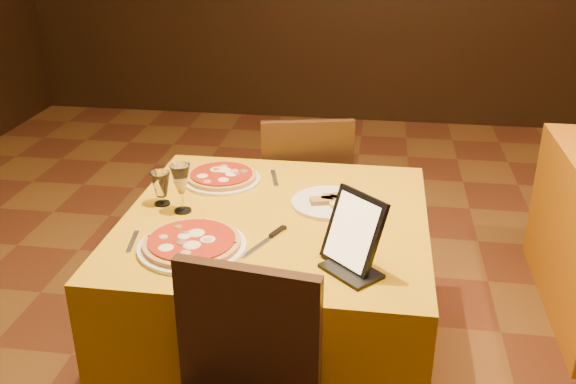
# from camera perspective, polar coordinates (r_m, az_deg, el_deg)

# --- Properties ---
(floor) EXTENTS (6.00, 7.00, 0.01)m
(floor) POSITION_cam_1_polar(r_m,az_deg,el_deg) (2.76, 3.69, -16.44)
(floor) COLOR #5E2D19
(floor) RESTS_ON ground
(main_table) EXTENTS (1.10, 1.10, 0.75)m
(main_table) POSITION_cam_1_polar(r_m,az_deg,el_deg) (2.53, -1.07, -9.79)
(main_table) COLOR #C18A0C
(main_table) RESTS_ON floor
(chair_main_far) EXTENTS (0.54, 0.54, 0.91)m
(chair_main_far) POSITION_cam_1_polar(r_m,az_deg,el_deg) (3.20, 1.32, -0.38)
(chair_main_far) COLOR black
(chair_main_far) RESTS_ON floor
(pizza_near) EXTENTS (0.36, 0.36, 0.03)m
(pizza_near) POSITION_cam_1_polar(r_m,az_deg,el_deg) (2.15, -8.53, -4.62)
(pizza_near) COLOR white
(pizza_near) RESTS_ON main_table
(pizza_far) EXTENTS (0.32, 0.32, 0.03)m
(pizza_far) POSITION_cam_1_polar(r_m,az_deg,el_deg) (2.64, -5.92, 1.28)
(pizza_far) COLOR white
(pizza_far) RESTS_ON main_table
(cutlet_dish) EXTENTS (0.29, 0.29, 0.03)m
(cutlet_dish) POSITION_cam_1_polar(r_m,az_deg,el_deg) (2.43, 3.75, -0.83)
(cutlet_dish) COLOR white
(cutlet_dish) RESTS_ON main_table
(wine_glass) EXTENTS (0.08, 0.08, 0.19)m
(wine_glass) POSITION_cam_1_polar(r_m,az_deg,el_deg) (2.37, -9.46, 0.35)
(wine_glass) COLOR #E5CA82
(wine_glass) RESTS_ON main_table
(water_glass) EXTENTS (0.10, 0.10, 0.13)m
(water_glass) POSITION_cam_1_polar(r_m,az_deg,el_deg) (2.45, -11.21, 0.30)
(water_glass) COLOR white
(water_glass) RESTS_ON main_table
(tablet) EXTENTS (0.22, 0.21, 0.24)m
(tablet) POSITION_cam_1_polar(r_m,az_deg,el_deg) (1.99, 5.84, -3.46)
(tablet) COLOR black
(tablet) RESTS_ON main_table
(knife) EXTENTS (0.11, 0.22, 0.01)m
(knife) POSITION_cam_1_polar(r_m,az_deg,el_deg) (2.16, -2.19, -4.55)
(knife) COLOR #AFB0B6
(knife) RESTS_ON main_table
(fork_near) EXTENTS (0.04, 0.15, 0.01)m
(fork_near) POSITION_cam_1_polar(r_m,az_deg,el_deg) (2.23, -13.64, -4.32)
(fork_near) COLOR #AFAFB6
(fork_near) RESTS_ON main_table
(fork_far) EXTENTS (0.06, 0.17, 0.01)m
(fork_far) POSITION_cam_1_polar(r_m,az_deg,el_deg) (2.66, -1.20, 1.23)
(fork_far) COLOR silver
(fork_far) RESTS_ON main_table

